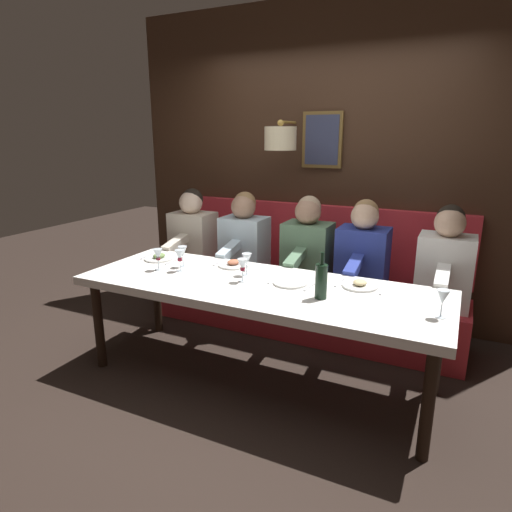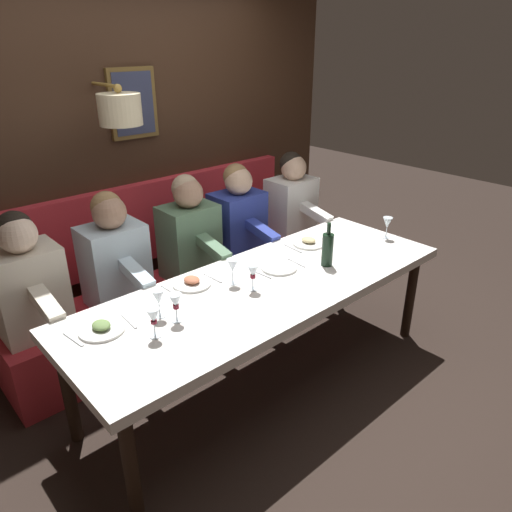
{
  "view_description": "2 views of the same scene",
  "coord_description": "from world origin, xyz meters",
  "px_view_note": "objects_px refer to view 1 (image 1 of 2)",
  "views": [
    {
      "loc": [
        -2.59,
        -1.23,
        1.73
      ],
      "look_at": [
        0.05,
        0.04,
        0.92
      ],
      "focal_mm": 30.76,
      "sensor_mm": 36.0,
      "label": 1
    },
    {
      "loc": [
        -1.9,
        1.81,
        2.13
      ],
      "look_at": [
        0.05,
        0.04,
        0.92
      ],
      "focal_mm": 33.5,
      "sensor_mm": 36.0,
      "label": 2
    }
  ],
  "objects_px": {
    "diner_nearest": "(445,261)",
    "diner_far": "(244,238)",
    "wine_glass_4": "(443,298)",
    "diner_farthest": "(193,233)",
    "wine_glass_0": "(247,260)",
    "wine_glass_1": "(183,252)",
    "wine_glass_5": "(243,266)",
    "wine_bottle": "(321,281)",
    "dining_table": "(258,292)",
    "wine_glass_3": "(158,255)",
    "diner_middle": "(307,246)",
    "wine_glass_2": "(180,256)",
    "diner_near": "(363,252)"
  },
  "relations": [
    {
      "from": "wine_glass_0",
      "to": "wine_glass_3",
      "type": "distance_m",
      "value": 0.68
    },
    {
      "from": "wine_glass_1",
      "to": "wine_glass_2",
      "type": "xyz_separation_m",
      "value": [
        -0.1,
        -0.04,
        -0.0
      ]
    },
    {
      "from": "dining_table",
      "to": "wine_bottle",
      "type": "height_order",
      "value": "wine_bottle"
    },
    {
      "from": "wine_glass_3",
      "to": "wine_bottle",
      "type": "height_order",
      "value": "wine_bottle"
    },
    {
      "from": "diner_far",
      "to": "wine_glass_0",
      "type": "relative_size",
      "value": 4.82
    },
    {
      "from": "wine_glass_0",
      "to": "wine_glass_3",
      "type": "height_order",
      "value": "same"
    },
    {
      "from": "diner_middle",
      "to": "wine_glass_3",
      "type": "xyz_separation_m",
      "value": [
        -0.92,
        0.86,
        0.04
      ]
    },
    {
      "from": "wine_glass_1",
      "to": "diner_nearest",
      "type": "bearing_deg",
      "value": -67.13
    },
    {
      "from": "diner_near",
      "to": "wine_glass_5",
      "type": "relative_size",
      "value": 4.82
    },
    {
      "from": "diner_farthest",
      "to": "wine_glass_5",
      "type": "xyz_separation_m",
      "value": [
        -0.89,
        -1.01,
        0.04
      ]
    },
    {
      "from": "wine_glass_1",
      "to": "wine_glass_5",
      "type": "bearing_deg",
      "value": -100.98
    },
    {
      "from": "diner_middle",
      "to": "wine_glass_0",
      "type": "relative_size",
      "value": 4.82
    },
    {
      "from": "diner_farthest",
      "to": "wine_glass_1",
      "type": "distance_m",
      "value": 0.89
    },
    {
      "from": "diner_near",
      "to": "diner_middle",
      "type": "relative_size",
      "value": 1.0
    },
    {
      "from": "diner_farthest",
      "to": "wine_glass_0",
      "type": "distance_m",
      "value": 1.22
    },
    {
      "from": "wine_glass_3",
      "to": "wine_bottle",
      "type": "xyz_separation_m",
      "value": [
        -0.04,
        -1.29,
        0.0
      ]
    },
    {
      "from": "wine_glass_2",
      "to": "dining_table",
      "type": "bearing_deg",
      "value": -90.54
    },
    {
      "from": "wine_glass_4",
      "to": "wine_bottle",
      "type": "bearing_deg",
      "value": 90.52
    },
    {
      "from": "wine_glass_0",
      "to": "wine_glass_3",
      "type": "xyz_separation_m",
      "value": [
        -0.18,
        0.66,
        -0.0
      ]
    },
    {
      "from": "diner_near",
      "to": "wine_glass_1",
      "type": "bearing_deg",
      "value": 122.51
    },
    {
      "from": "diner_far",
      "to": "wine_glass_5",
      "type": "distance_m",
      "value": 0.99
    },
    {
      "from": "diner_near",
      "to": "diner_middle",
      "type": "bearing_deg",
      "value": 90.0
    },
    {
      "from": "dining_table",
      "to": "wine_glass_5",
      "type": "height_order",
      "value": "wine_glass_5"
    },
    {
      "from": "dining_table",
      "to": "diner_farthest",
      "type": "relative_size",
      "value": 3.22
    },
    {
      "from": "wine_glass_3",
      "to": "diner_near",
      "type": "bearing_deg",
      "value": -55.38
    },
    {
      "from": "wine_glass_3",
      "to": "wine_glass_4",
      "type": "bearing_deg",
      "value": -91.03
    },
    {
      "from": "dining_table",
      "to": "wine_glass_1",
      "type": "xyz_separation_m",
      "value": [
        0.11,
        0.7,
        0.18
      ]
    },
    {
      "from": "diner_far",
      "to": "wine_glass_3",
      "type": "relative_size",
      "value": 4.82
    },
    {
      "from": "wine_bottle",
      "to": "wine_glass_3",
      "type": "bearing_deg",
      "value": 88.13
    },
    {
      "from": "dining_table",
      "to": "wine_bottle",
      "type": "xyz_separation_m",
      "value": [
        -0.08,
        -0.48,
        0.18
      ]
    },
    {
      "from": "dining_table",
      "to": "wine_glass_4",
      "type": "height_order",
      "value": "wine_glass_4"
    },
    {
      "from": "diner_nearest",
      "to": "diner_far",
      "type": "bearing_deg",
      "value": 90.0
    },
    {
      "from": "wine_glass_1",
      "to": "wine_glass_5",
      "type": "xyz_separation_m",
      "value": [
        -0.11,
        -0.58,
        -0.0
      ]
    },
    {
      "from": "diner_near",
      "to": "wine_glass_2",
      "type": "relative_size",
      "value": 4.82
    },
    {
      "from": "diner_far",
      "to": "wine_glass_4",
      "type": "relative_size",
      "value": 4.82
    },
    {
      "from": "dining_table",
      "to": "wine_glass_5",
      "type": "bearing_deg",
      "value": 93.11
    },
    {
      "from": "diner_farthest",
      "to": "diner_far",
      "type": "bearing_deg",
      "value": -90.0
    },
    {
      "from": "diner_nearest",
      "to": "wine_glass_4",
      "type": "distance_m",
      "value": 0.96
    },
    {
      "from": "diner_farthest",
      "to": "wine_glass_4",
      "type": "distance_m",
      "value": 2.49
    },
    {
      "from": "diner_middle",
      "to": "diner_nearest",
      "type": "bearing_deg",
      "value": -90.0
    },
    {
      "from": "dining_table",
      "to": "wine_glass_2",
      "type": "distance_m",
      "value": 0.68
    },
    {
      "from": "dining_table",
      "to": "diner_far",
      "type": "relative_size",
      "value": 3.22
    },
    {
      "from": "diner_farthest",
      "to": "wine_glass_4",
      "type": "relative_size",
      "value": 4.82
    },
    {
      "from": "wine_bottle",
      "to": "diner_near",
      "type": "bearing_deg",
      "value": -2.67
    },
    {
      "from": "wine_glass_2",
      "to": "wine_glass_5",
      "type": "bearing_deg",
      "value": -91.33
    },
    {
      "from": "wine_glass_5",
      "to": "wine_glass_0",
      "type": "bearing_deg",
      "value": 15.52
    },
    {
      "from": "wine_glass_5",
      "to": "wine_bottle",
      "type": "distance_m",
      "value": 0.6
    },
    {
      "from": "wine_glass_0",
      "to": "wine_glass_4",
      "type": "bearing_deg",
      "value": -99.09
    },
    {
      "from": "diner_nearest",
      "to": "wine_glass_1",
      "type": "bearing_deg",
      "value": 112.87
    },
    {
      "from": "dining_table",
      "to": "wine_glass_5",
      "type": "distance_m",
      "value": 0.21
    }
  ]
}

